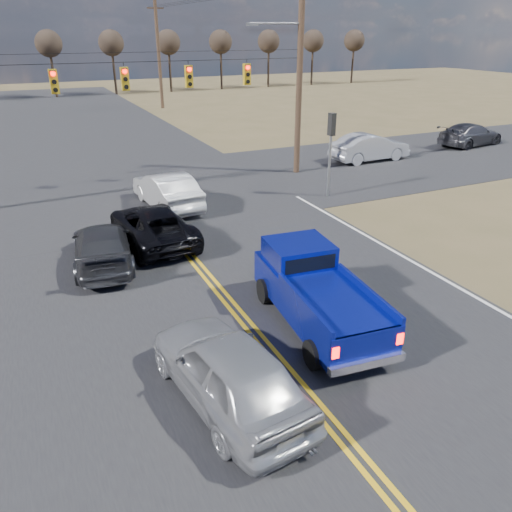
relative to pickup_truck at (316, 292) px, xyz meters
name	(u,v)px	position (x,y,z in m)	size (l,w,h in m)	color
ground	(344,441)	(-1.72, -4.00, -0.93)	(160.00, 160.00, 0.00)	brown
road_main	(186,252)	(-1.72, 6.00, -0.93)	(14.00, 120.00, 0.02)	#28282B
road_cross	(137,192)	(-1.72, 14.00, -0.93)	(120.00, 12.00, 0.02)	#28282B
signal_gantry	(138,84)	(-1.22, 13.79, 4.14)	(19.60, 4.83, 10.00)	#473323
utility_poles	(130,83)	(-1.72, 13.00, 4.30)	(19.60, 58.32, 10.00)	#473323
treeline	(93,59)	(-1.72, 22.97, 4.77)	(87.00, 117.80, 7.40)	#33261C
pickup_truck	(316,292)	(0.00, 0.00, 0.00)	(2.43, 5.26, 1.92)	black
silver_suv	(228,370)	(-3.31, -1.96, -0.13)	(1.89, 4.71, 1.60)	#9C9DA3
black_suv	(153,225)	(-2.54, 7.39, -0.23)	(2.31, 5.01, 1.39)	black
white_car_queue	(167,190)	(-0.92, 11.19, -0.14)	(1.68, 4.82, 1.59)	#B8B8B8
dgrey_car_queue	(102,246)	(-4.56, 6.22, -0.26)	(1.88, 4.62, 1.34)	#323337
cross_car_east_near	(370,147)	(12.66, 14.55, -0.11)	(4.95, 1.73, 1.63)	#B3B5BC
cross_car_east_far	(471,134)	(21.65, 15.22, -0.18)	(5.18, 2.11, 1.50)	#39393F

